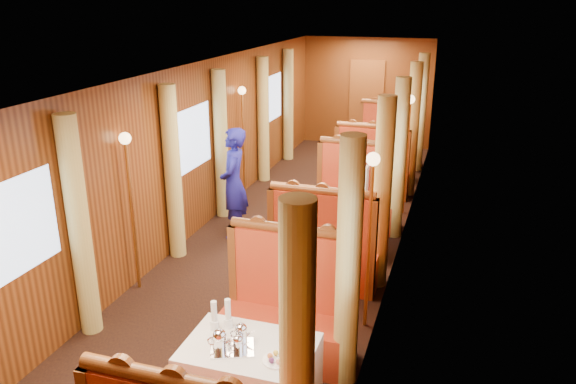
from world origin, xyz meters
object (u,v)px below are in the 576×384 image
at_px(banquette_far_fwd, 372,172).
at_px(teapot_left, 220,343).
at_px(banquette_far_aft, 388,145).
at_px(fruit_plate, 277,359).
at_px(table_far, 380,160).
at_px(teapot_right, 238,346).
at_px(steward, 234,183).
at_px(banquette_mid_aft, 356,199).
at_px(banquette_mid_fwd, 324,254).
at_px(teapot_back, 241,336).
at_px(rose_vase_far, 382,132).
at_px(tea_tray, 232,348).
at_px(banquette_near_aft, 287,316).
at_px(passenger, 353,185).
at_px(rose_vase_mid, 345,188).
at_px(table_mid, 342,226).

relative_size(banquette_far_fwd, teapot_left, 7.38).
xyz_separation_m(banquette_far_aft, teapot_left, (-0.19, -8.15, 0.40)).
relative_size(banquette_far_aft, fruit_plate, 5.87).
bearing_deg(table_far, teapot_right, -90.45).
bearing_deg(steward, banquette_mid_aft, 107.04).
height_order(banquette_mid_fwd, fruit_plate, banquette_mid_fwd).
bearing_deg(fruit_plate, banquette_mid_fwd, 96.08).
bearing_deg(teapot_back, rose_vase_far, 70.98).
xyz_separation_m(banquette_far_aft, tea_tray, (-0.11, -8.10, 0.33)).
xyz_separation_m(teapot_left, fruit_plate, (0.47, 0.01, -0.05)).
bearing_deg(banquette_mid_aft, teapot_left, -92.36).
xyz_separation_m(banquette_near_aft, teapot_left, (-0.19, -1.15, 0.40)).
relative_size(tea_tray, rose_vase_far, 0.94).
xyz_separation_m(banquette_mid_aft, steward, (-1.63, -0.95, 0.40)).
bearing_deg(passenger, banquette_near_aft, -90.00).
height_order(banquette_mid_fwd, teapot_right, banquette_mid_fwd).
bearing_deg(passenger, teapot_right, -90.73).
relative_size(table_far, tea_tray, 3.09).
height_order(banquette_far_aft, tea_tray, banquette_far_aft).
distance_m(rose_vase_mid, passenger, 0.75).
bearing_deg(rose_vase_far, passenger, -89.82).
xyz_separation_m(table_far, rose_vase_mid, (0.02, -3.47, 0.55)).
height_order(table_mid, banquette_mid_fwd, banquette_mid_fwd).
distance_m(banquette_near_aft, tea_tray, 1.15).
height_order(table_mid, banquette_far_aft, banquette_far_aft).
distance_m(tea_tray, teapot_left, 0.12).
distance_m(banquette_mid_aft, banquette_far_fwd, 1.47).
height_order(banquette_mid_fwd, table_far, banquette_mid_fwd).
distance_m(table_mid, banquette_mid_fwd, 1.02).
xyz_separation_m(rose_vase_far, steward, (-1.62, -3.44, -0.11)).
xyz_separation_m(table_mid, teapot_right, (-0.06, -3.60, 0.43)).
bearing_deg(table_mid, rose_vase_mid, 59.30).
distance_m(banquette_mid_fwd, tea_tray, 2.59).
bearing_deg(banquette_mid_fwd, table_far, 90.00).
xyz_separation_m(table_mid, fruit_plate, (0.28, -3.62, 0.39)).
xyz_separation_m(teapot_right, steward, (-1.57, 3.66, 0.01)).
height_order(banquette_near_aft, table_far, banquette_near_aft).
distance_m(banquette_mid_fwd, table_far, 4.51).
distance_m(fruit_plate, passenger, 4.38).
bearing_deg(teapot_back, banquette_far_fwd, 70.81).
xyz_separation_m(banquette_far_fwd, tea_tray, (-0.11, -6.07, 0.33)).
height_order(banquette_mid_fwd, rose_vase_mid, banquette_mid_fwd).
bearing_deg(tea_tray, banquette_mid_aft, 88.61).
height_order(teapot_right, passenger, passenger).
distance_m(banquette_mid_aft, steward, 1.93).
distance_m(tea_tray, teapot_back, 0.12).
relative_size(table_far, rose_vase_mid, 2.92).
height_order(banquette_far_fwd, rose_vase_mid, banquette_far_fwd).
bearing_deg(passenger, teapot_left, -92.51).
bearing_deg(banquette_far_fwd, table_mid, -90.00).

